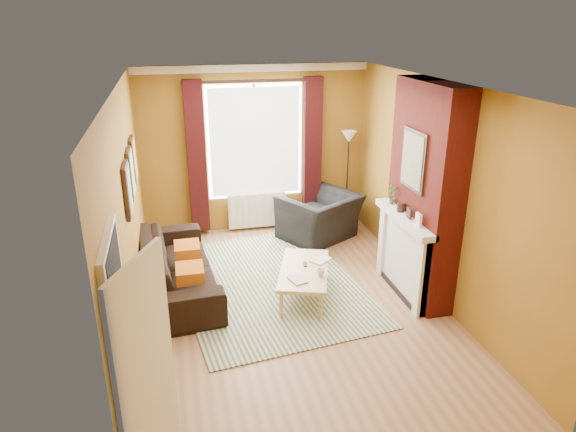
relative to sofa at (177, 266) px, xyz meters
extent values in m
plane|color=brown|center=(1.42, -0.78, -0.34)|extent=(5.50, 5.50, 0.00)
cube|color=#895F1A|center=(1.42, 1.97, 1.06)|extent=(3.80, 0.02, 2.80)
cube|color=#895F1A|center=(1.42, -3.53, 1.06)|extent=(3.80, 0.02, 2.80)
cube|color=#895F1A|center=(3.32, -0.78, 1.06)|extent=(0.02, 5.50, 2.80)
cube|color=#895F1A|center=(-0.48, -0.78, 1.06)|extent=(0.02, 5.50, 2.80)
cube|color=white|center=(1.42, -0.78, 2.46)|extent=(3.80, 5.50, 0.01)
cube|color=#410D09|center=(3.14, -0.78, 1.06)|extent=(0.35, 1.40, 2.80)
cube|color=silver|center=(2.95, -0.78, 0.21)|extent=(0.12, 1.30, 1.10)
cube|color=silver|center=(2.90, -0.78, 0.74)|extent=(0.22, 1.40, 0.08)
cube|color=silver|center=(2.93, -1.36, 0.18)|extent=(0.16, 0.14, 1.04)
cube|color=silver|center=(2.93, -0.20, 0.18)|extent=(0.16, 0.14, 1.04)
cube|color=black|center=(2.98, -0.78, 0.11)|extent=(0.06, 0.80, 0.90)
cube|color=black|center=(2.96, -0.78, -0.31)|extent=(0.20, 1.00, 0.06)
cube|color=silver|center=(2.91, -1.13, 0.86)|extent=(0.03, 0.12, 0.16)
cube|color=black|center=(2.91, -0.88, 0.85)|extent=(0.03, 0.10, 0.14)
cylinder|color=black|center=(2.91, -0.63, 0.84)|extent=(0.10, 0.10, 0.12)
cube|color=black|center=(2.96, -0.78, 1.51)|extent=(0.03, 0.60, 0.75)
cube|color=#AF813B|center=(2.93, -0.78, 1.51)|extent=(0.01, 0.52, 0.66)
cube|color=silver|center=(1.42, 1.93, 2.40)|extent=(3.80, 0.08, 0.12)
cube|color=white|center=(1.42, 1.94, 1.21)|extent=(1.60, 0.04, 1.90)
cube|color=white|center=(1.42, 1.90, 1.21)|extent=(1.50, 0.02, 1.80)
cube|color=silver|center=(1.42, 1.92, 1.21)|extent=(0.06, 0.04, 1.90)
cube|color=#330B0D|center=(0.44, 1.85, 1.01)|extent=(0.30, 0.16, 2.50)
cube|color=#330B0D|center=(2.40, 1.85, 1.01)|extent=(0.30, 0.16, 2.50)
cylinder|color=black|center=(1.42, 1.85, 2.21)|extent=(2.30, 0.05, 0.05)
cube|color=silver|center=(1.42, 1.87, 0.01)|extent=(1.00, 0.10, 0.60)
cube|color=silver|center=(0.97, 1.81, 0.01)|extent=(0.04, 0.03, 0.56)
cube|color=silver|center=(1.08, 1.81, 0.01)|extent=(0.04, 0.03, 0.56)
cube|color=silver|center=(1.19, 1.81, 0.01)|extent=(0.04, 0.03, 0.56)
cube|color=silver|center=(1.30, 1.81, 0.01)|extent=(0.04, 0.03, 0.56)
cube|color=silver|center=(1.41, 1.81, 0.01)|extent=(0.04, 0.03, 0.56)
cube|color=silver|center=(1.52, 1.81, 0.01)|extent=(0.04, 0.03, 0.56)
cube|color=silver|center=(1.63, 1.81, 0.01)|extent=(0.04, 0.03, 0.56)
cube|color=silver|center=(1.74, 1.81, 0.01)|extent=(0.04, 0.03, 0.56)
cube|color=silver|center=(1.85, 1.81, 0.01)|extent=(0.04, 0.03, 0.56)
cube|color=black|center=(-0.45, -0.88, 1.41)|extent=(0.04, 0.44, 0.58)
cube|color=#CC7630|center=(-0.43, -0.88, 1.41)|extent=(0.01, 0.38, 0.52)
cube|color=black|center=(-0.45, -0.23, 1.41)|extent=(0.04, 0.44, 0.58)
cube|color=#37A665|center=(-0.43, -0.23, 1.41)|extent=(0.01, 0.38, 0.52)
cube|color=black|center=(-0.45, 0.42, 1.41)|extent=(0.04, 0.44, 0.58)
cube|color=#C23730|center=(-0.43, 0.42, 1.41)|extent=(0.01, 0.38, 0.52)
cube|color=silver|center=(-0.46, -2.83, 0.66)|extent=(0.05, 0.94, 2.06)
cube|color=black|center=(-0.44, -2.83, 0.66)|extent=(0.02, 0.80, 1.98)
cube|color=silver|center=(-0.26, -3.19, 0.66)|extent=(0.37, 0.74, 1.98)
imported|color=#3B672E|center=(2.91, -0.33, 0.91)|extent=(0.14, 0.10, 0.27)
cube|color=#A8510E|center=(0.15, -0.60, 0.19)|extent=(0.34, 0.40, 0.16)
cube|color=#A8510E|center=(0.15, 0.10, 0.19)|extent=(0.34, 0.40, 0.16)
cube|color=navy|center=(1.21, -0.15, -0.34)|extent=(2.75, 3.53, 0.02)
imported|color=black|center=(0.00, 0.00, 0.00)|extent=(1.10, 2.42, 0.69)
imported|color=black|center=(2.37, 1.23, 0.04)|extent=(1.54, 1.48, 0.77)
cube|color=tan|center=(1.63, -0.58, 0.04)|extent=(0.97, 1.36, 0.05)
cylinder|color=tan|center=(1.22, -1.03, -0.17)|extent=(0.06, 0.06, 0.36)
cylinder|color=tan|center=(1.68, -1.18, -0.17)|extent=(0.06, 0.06, 0.36)
cylinder|color=tan|center=(1.57, 0.02, -0.17)|extent=(0.06, 0.06, 0.36)
cylinder|color=tan|center=(2.03, -0.13, -0.17)|extent=(0.06, 0.06, 0.36)
cylinder|color=#986C42|center=(2.09, 1.41, -0.12)|extent=(0.38, 0.38, 0.45)
cylinder|color=black|center=(2.97, 1.62, -0.33)|extent=(0.28, 0.28, 0.03)
cylinder|color=black|center=(2.97, 1.62, 0.48)|extent=(0.03, 0.03, 1.58)
cone|color=beige|center=(2.97, 1.62, 1.28)|extent=(0.28, 0.28, 0.19)
imported|color=#999999|center=(1.38, -0.90, 0.08)|extent=(0.25, 0.29, 0.02)
imported|color=#999999|center=(1.84, -0.32, 0.07)|extent=(0.34, 0.33, 0.02)
imported|color=#999999|center=(1.78, -0.83, 0.11)|extent=(0.14, 0.14, 0.10)
cube|color=#262629|center=(1.67, -0.47, 0.07)|extent=(0.07, 0.15, 0.02)
camera|label=1|loc=(0.05, -6.41, 3.16)|focal=32.00mm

